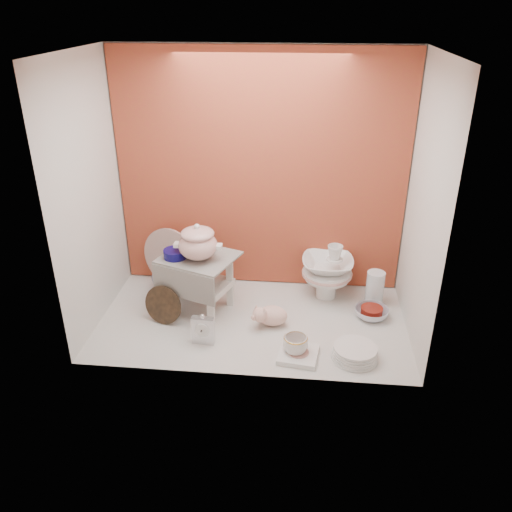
{
  "coord_description": "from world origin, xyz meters",
  "views": [
    {
      "loc": [
        0.28,
        -2.59,
        1.72
      ],
      "look_at": [
        0.02,
        0.02,
        0.42
      ],
      "focal_mm": 36.54,
      "sensor_mm": 36.0,
      "label": 1
    }
  ],
  "objects_px": {
    "gold_rim_teacup": "(295,345)",
    "dinner_plate_stack": "(355,353)",
    "floral_platter": "(170,258)",
    "plush_pig": "(272,315)",
    "blue_white_vase": "(172,272)",
    "crystal_bowl": "(371,313)",
    "mantel_clock": "(203,329)",
    "porcelain_tower": "(327,271)",
    "soup_tureen": "(198,242)",
    "step_stool": "(200,283)"
  },
  "relations": [
    {
      "from": "gold_rim_teacup",
      "to": "mantel_clock",
      "type": "bearing_deg",
      "value": 173.32
    },
    {
      "from": "plush_pig",
      "to": "porcelain_tower",
      "type": "height_order",
      "value": "porcelain_tower"
    },
    {
      "from": "mantel_clock",
      "to": "dinner_plate_stack",
      "type": "xyz_separation_m",
      "value": [
        0.83,
        -0.06,
        -0.05
      ]
    },
    {
      "from": "mantel_clock",
      "to": "porcelain_tower",
      "type": "height_order",
      "value": "porcelain_tower"
    },
    {
      "from": "plush_pig",
      "to": "porcelain_tower",
      "type": "xyz_separation_m",
      "value": [
        0.32,
        0.36,
        0.12
      ]
    },
    {
      "from": "crystal_bowl",
      "to": "porcelain_tower",
      "type": "bearing_deg",
      "value": 139.99
    },
    {
      "from": "plush_pig",
      "to": "dinner_plate_stack",
      "type": "relative_size",
      "value": 0.9
    },
    {
      "from": "floral_platter",
      "to": "gold_rim_teacup",
      "type": "xyz_separation_m",
      "value": [
        0.84,
        -0.69,
        -0.14
      ]
    },
    {
      "from": "blue_white_vase",
      "to": "dinner_plate_stack",
      "type": "height_order",
      "value": "blue_white_vase"
    },
    {
      "from": "step_stool",
      "to": "crystal_bowl",
      "type": "bearing_deg",
      "value": 20.33
    },
    {
      "from": "soup_tureen",
      "to": "porcelain_tower",
      "type": "height_order",
      "value": "soup_tureen"
    },
    {
      "from": "soup_tureen",
      "to": "gold_rim_teacup",
      "type": "bearing_deg",
      "value": -32.77
    },
    {
      "from": "mantel_clock",
      "to": "crystal_bowl",
      "type": "bearing_deg",
      "value": 24.94
    },
    {
      "from": "step_stool",
      "to": "gold_rim_teacup",
      "type": "relative_size",
      "value": 3.11
    },
    {
      "from": "plush_pig",
      "to": "crystal_bowl",
      "type": "height_order",
      "value": "plush_pig"
    },
    {
      "from": "crystal_bowl",
      "to": "soup_tureen",
      "type": "bearing_deg",
      "value": -178.01
    },
    {
      "from": "dinner_plate_stack",
      "to": "porcelain_tower",
      "type": "distance_m",
      "value": 0.67
    },
    {
      "from": "step_stool",
      "to": "crystal_bowl",
      "type": "relative_size",
      "value": 2.06
    },
    {
      "from": "blue_white_vase",
      "to": "plush_pig",
      "type": "relative_size",
      "value": 1.21
    },
    {
      "from": "soup_tureen",
      "to": "floral_platter",
      "type": "distance_m",
      "value": 0.49
    },
    {
      "from": "gold_rim_teacup",
      "to": "dinner_plate_stack",
      "type": "relative_size",
      "value": 0.54
    },
    {
      "from": "plush_pig",
      "to": "floral_platter",
      "type": "bearing_deg",
      "value": 139.56
    },
    {
      "from": "floral_platter",
      "to": "crystal_bowl",
      "type": "height_order",
      "value": "floral_platter"
    },
    {
      "from": "mantel_clock",
      "to": "crystal_bowl",
      "type": "height_order",
      "value": "mantel_clock"
    },
    {
      "from": "blue_white_vase",
      "to": "dinner_plate_stack",
      "type": "bearing_deg",
      "value": -28.22
    },
    {
      "from": "soup_tureen",
      "to": "plush_pig",
      "type": "distance_m",
      "value": 0.61
    },
    {
      "from": "floral_platter",
      "to": "gold_rim_teacup",
      "type": "height_order",
      "value": "floral_platter"
    },
    {
      "from": "plush_pig",
      "to": "gold_rim_teacup",
      "type": "height_order",
      "value": "plush_pig"
    },
    {
      "from": "mantel_clock",
      "to": "blue_white_vase",
      "type": "bearing_deg",
      "value": 124.01
    },
    {
      "from": "blue_white_vase",
      "to": "dinner_plate_stack",
      "type": "relative_size",
      "value": 1.1
    },
    {
      "from": "mantel_clock",
      "to": "gold_rim_teacup",
      "type": "relative_size",
      "value": 1.37
    },
    {
      "from": "dinner_plate_stack",
      "to": "soup_tureen",
      "type": "bearing_deg",
      "value": 157.33
    },
    {
      "from": "soup_tureen",
      "to": "floral_platter",
      "type": "bearing_deg",
      "value": 129.87
    },
    {
      "from": "mantel_clock",
      "to": "porcelain_tower",
      "type": "xyz_separation_m",
      "value": [
        0.68,
        0.58,
        0.09
      ]
    },
    {
      "from": "blue_white_vase",
      "to": "crystal_bowl",
      "type": "relative_size",
      "value": 1.35
    },
    {
      "from": "mantel_clock",
      "to": "soup_tureen",
      "type": "bearing_deg",
      "value": 107.88
    },
    {
      "from": "step_stool",
      "to": "soup_tureen",
      "type": "relative_size",
      "value": 1.55
    },
    {
      "from": "floral_platter",
      "to": "blue_white_vase",
      "type": "height_order",
      "value": "floral_platter"
    },
    {
      "from": "mantel_clock",
      "to": "gold_rim_teacup",
      "type": "height_order",
      "value": "mantel_clock"
    },
    {
      "from": "crystal_bowl",
      "to": "dinner_plate_stack",
      "type": "bearing_deg",
      "value": -107.06
    },
    {
      "from": "floral_platter",
      "to": "gold_rim_teacup",
      "type": "bearing_deg",
      "value": -39.14
    },
    {
      "from": "soup_tureen",
      "to": "crystal_bowl",
      "type": "distance_m",
      "value": 1.12
    },
    {
      "from": "porcelain_tower",
      "to": "blue_white_vase",
      "type": "bearing_deg",
      "value": -178.42
    },
    {
      "from": "step_stool",
      "to": "blue_white_vase",
      "type": "height_order",
      "value": "step_stool"
    },
    {
      "from": "blue_white_vase",
      "to": "plush_pig",
      "type": "bearing_deg",
      "value": -26.43
    },
    {
      "from": "plush_pig",
      "to": "crystal_bowl",
      "type": "xyz_separation_m",
      "value": [
        0.58,
        0.14,
        -0.03
      ]
    },
    {
      "from": "floral_platter",
      "to": "plush_pig",
      "type": "xyz_separation_m",
      "value": [
        0.7,
        -0.41,
        -0.13
      ]
    },
    {
      "from": "step_stool",
      "to": "mantel_clock",
      "type": "height_order",
      "value": "step_stool"
    },
    {
      "from": "blue_white_vase",
      "to": "plush_pig",
      "type": "height_order",
      "value": "blue_white_vase"
    },
    {
      "from": "soup_tureen",
      "to": "dinner_plate_stack",
      "type": "xyz_separation_m",
      "value": [
        0.9,
        -0.38,
        -0.43
      ]
    }
  ]
}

